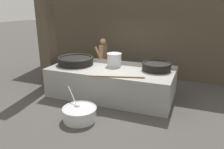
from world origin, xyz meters
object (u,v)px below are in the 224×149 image
(giant_wok_near, at_px, (76,60))
(cook, at_px, (103,58))
(stock_pot, at_px, (114,59))
(prep_bowl_vegetables, at_px, (80,113))
(giant_wok_far, at_px, (156,66))

(giant_wok_near, height_order, cook, cook)
(giant_wok_near, bearing_deg, stock_pot, 13.30)
(cook, bearing_deg, prep_bowl_vegetables, 98.93)
(giant_wok_far, bearing_deg, giant_wok_near, -173.60)
(giant_wok_near, xyz_separation_m, stock_pot, (1.30, 0.31, 0.08))
(stock_pot, distance_m, prep_bowl_vegetables, 2.36)
(giant_wok_far, height_order, prep_bowl_vegetables, giant_wok_far)
(stock_pot, height_order, prep_bowl_vegetables, stock_pot)
(prep_bowl_vegetables, bearing_deg, stock_pot, 86.04)
(giant_wok_near, distance_m, giant_wok_far, 2.73)
(giant_wok_far, bearing_deg, stock_pot, 179.85)
(stock_pot, bearing_deg, giant_wok_far, -0.15)
(prep_bowl_vegetables, bearing_deg, giant_wok_far, 53.90)
(giant_wok_far, bearing_deg, cook, 155.26)
(cook, height_order, prep_bowl_vegetables, cook)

